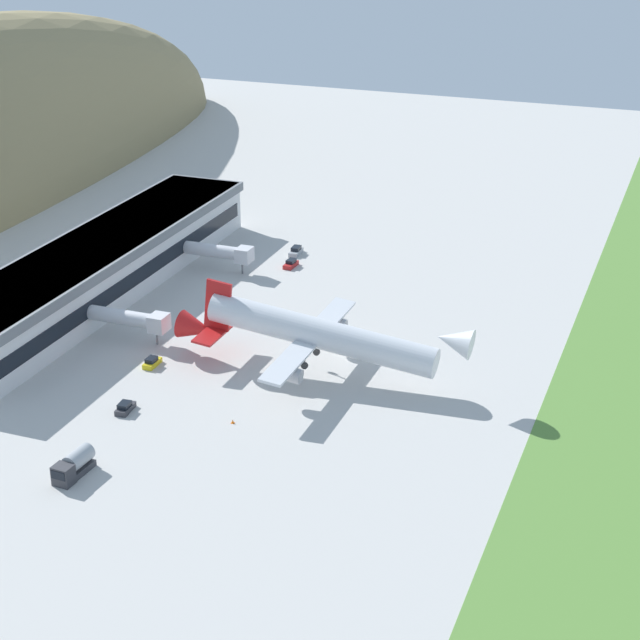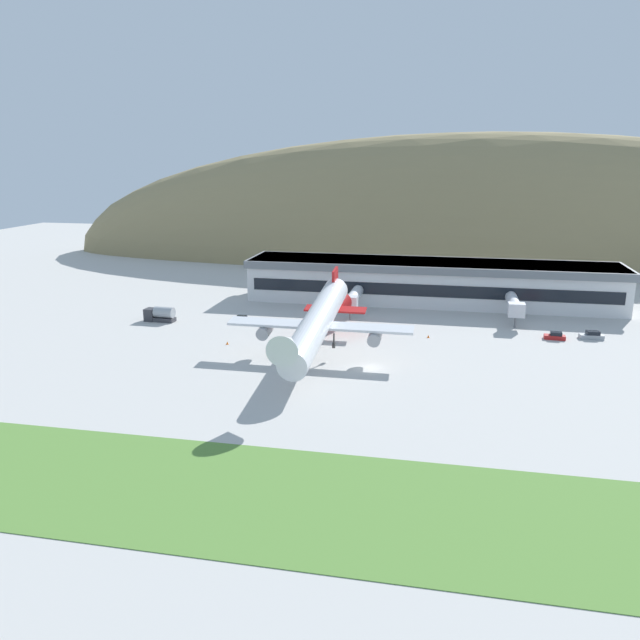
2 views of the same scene
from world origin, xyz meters
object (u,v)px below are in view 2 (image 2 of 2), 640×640
at_px(service_car_0, 555,336).
at_px(traffic_cone_1, 428,336).
at_px(terminal_building, 431,279).
at_px(service_car_1, 313,319).
at_px(cargo_airplane, 318,322).
at_px(service_car_3, 243,319).
at_px(jetway_0, 353,298).
at_px(fuel_truck, 160,314).
at_px(service_car_2, 592,336).
at_px(jetway_1, 514,305).
at_px(traffic_cone_0, 227,343).

distance_m(service_car_0, traffic_cone_1, 24.90).
xyz_separation_m(terminal_building, service_car_0, (25.36, -27.79, -5.18)).
distance_m(service_car_0, service_car_1, 49.93).
distance_m(cargo_airplane, service_car_3, 31.33).
bearing_deg(jetway_0, fuel_truck, -160.60).
bearing_deg(service_car_2, traffic_cone_1, -169.88).
bearing_deg(jetway_1, traffic_cone_0, -153.20).
relative_size(service_car_0, traffic_cone_0, 7.08).
distance_m(service_car_1, service_car_3, 15.48).
height_order(jetway_1, service_car_3, jetway_1).
xyz_separation_m(terminal_building, service_car_1, (-24.41, -23.88, -5.17)).
xyz_separation_m(jetway_1, service_car_0, (6.94, -11.78, -3.37)).
distance_m(cargo_airplane, service_car_1, 27.26).
distance_m(jetway_0, traffic_cone_0, 34.62).
distance_m(terminal_building, traffic_cone_0, 57.82).
height_order(jetway_1, fuel_truck, jetway_1).
bearing_deg(service_car_2, jetway_1, 144.80).
xyz_separation_m(service_car_2, service_car_3, (-71.99, -1.68, -0.04)).
xyz_separation_m(jetway_0, service_car_2, (49.38, -9.79, -3.33)).
bearing_deg(service_car_0, jetway_1, 120.52).
relative_size(service_car_3, traffic_cone_0, 6.93).
bearing_deg(fuel_truck, jetway_0, 19.40).
bearing_deg(traffic_cone_0, jetway_0, 53.98).
relative_size(jetway_0, jetway_1, 1.03).
bearing_deg(service_car_1, fuel_truck, -168.67).
xyz_separation_m(service_car_2, fuel_truck, (-89.95, -4.50, 0.90)).
relative_size(jetway_1, service_car_0, 3.46).
relative_size(jetway_0, cargo_airplane, 0.30).
bearing_deg(service_car_2, cargo_airplane, -154.96).
relative_size(service_car_1, service_car_2, 0.83).
height_order(cargo_airplane, fuel_truck, cargo_airplane).
bearing_deg(service_car_2, traffic_cone_0, -165.47).
bearing_deg(jetway_0, jetway_1, 0.31).
bearing_deg(jetway_1, service_car_3, -168.61).
height_order(terminal_building, traffic_cone_0, terminal_building).
height_order(jetway_0, service_car_2, jetway_0).
distance_m(service_car_2, traffic_cone_1, 32.30).
bearing_deg(jetway_0, service_car_3, -153.11).
height_order(service_car_0, service_car_1, service_car_1).
bearing_deg(terminal_building, jetway_1, -40.99).
xyz_separation_m(cargo_airplane, traffic_cone_1, (18.74, 17.94, -6.67)).
relative_size(service_car_3, traffic_cone_1, 6.93).
bearing_deg(service_car_1, traffic_cone_1, -17.17).
xyz_separation_m(fuel_truck, traffic_cone_1, (58.15, -1.18, -1.29)).
bearing_deg(terminal_building, service_car_0, -47.61).
bearing_deg(traffic_cone_1, service_car_3, 174.32).
distance_m(terminal_building, service_car_3, 48.44).
distance_m(service_car_0, fuel_truck, 82.79).
relative_size(service_car_3, fuel_truck, 0.58).
xyz_separation_m(jetway_0, service_car_0, (42.18, -11.59, -3.37)).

